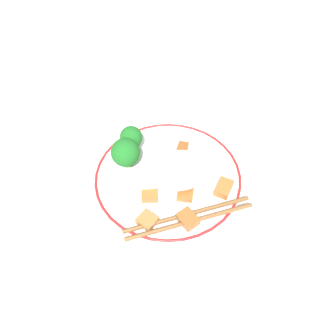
{
  "coord_description": "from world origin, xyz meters",
  "views": [
    {
      "loc": [
        -0.06,
        -0.35,
        0.47
      ],
      "look_at": [
        0.0,
        0.0,
        0.03
      ],
      "focal_mm": 35.0,
      "sensor_mm": 36.0,
      "label": 1
    }
  ],
  "objects_px": {
    "plate": "(168,177)",
    "broccoli_back_left": "(131,138)",
    "broccoli_back_center": "(125,152)",
    "chopsticks": "(189,218)"
  },
  "relations": [
    {
      "from": "broccoli_back_left",
      "to": "chopsticks",
      "type": "relative_size",
      "value": 0.25
    },
    {
      "from": "plate",
      "to": "broccoli_back_center",
      "type": "height_order",
      "value": "broccoli_back_center"
    },
    {
      "from": "plate",
      "to": "broccoli_back_left",
      "type": "height_order",
      "value": "broccoli_back_left"
    },
    {
      "from": "broccoli_back_left",
      "to": "broccoli_back_center",
      "type": "relative_size",
      "value": 0.87
    },
    {
      "from": "broccoli_back_center",
      "to": "broccoli_back_left",
      "type": "bearing_deg",
      "value": 69.53
    },
    {
      "from": "broccoli_back_left",
      "to": "chopsticks",
      "type": "bearing_deg",
      "value": -66.67
    },
    {
      "from": "broccoli_back_left",
      "to": "chopsticks",
      "type": "xyz_separation_m",
      "value": [
        0.07,
        -0.17,
        -0.03
      ]
    },
    {
      "from": "plate",
      "to": "broccoli_back_center",
      "type": "bearing_deg",
      "value": 152.66
    },
    {
      "from": "broccoli_back_left",
      "to": "broccoli_back_center",
      "type": "height_order",
      "value": "broccoli_back_center"
    },
    {
      "from": "plate",
      "to": "broccoli_back_center",
      "type": "xyz_separation_m",
      "value": [
        -0.07,
        0.04,
        0.04
      ]
    }
  ]
}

